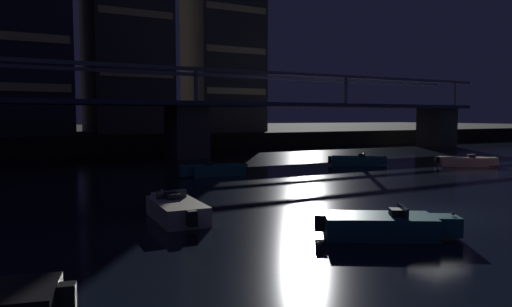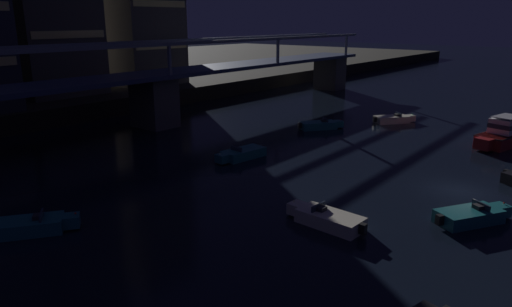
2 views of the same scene
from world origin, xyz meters
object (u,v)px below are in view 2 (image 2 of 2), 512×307
Objects in this scene: speedboat_mid_center at (327,218)px; speedboat_far_right at (393,119)px; speedboat_far_left at (472,216)px; cabin_cruiser_near_left at (507,133)px; speedboat_near_right at (320,125)px; river_bridge at (154,88)px; speedboat_far_center at (31,226)px; speedboat_mid_right at (242,154)px.

speedboat_far_right is at bearing 16.20° from speedboat_mid_center.
cabin_cruiser_near_left is at bearing 6.97° from speedboat_far_left.
speedboat_far_right is (8.16, -5.03, 0.00)m from speedboat_near_right.
cabin_cruiser_near_left reaches higher than speedboat_mid_center.
speedboat_mid_center is at bearing 171.91° from cabin_cruiser_near_left.
speedboat_far_right is at bearing 32.33° from speedboat_far_left.
cabin_cruiser_near_left is (16.42, -32.57, -3.36)m from river_bridge.
speedboat_far_center is at bearing 132.34° from speedboat_mid_center.
cabin_cruiser_near_left is 1.94× the size of speedboat_far_left.
speedboat_mid_right is 22.79m from speedboat_far_right.
speedboat_far_left is at bearing -98.09° from river_bridge.
speedboat_mid_center is at bearing -147.60° from speedboat_near_right.
speedboat_mid_center is 8.70m from speedboat_far_left.
cabin_cruiser_near_left is 18.44m from speedboat_near_right.
speedboat_mid_center is 1.00× the size of speedboat_mid_right.
speedboat_near_right is at bearing 32.40° from speedboat_mid_center.
speedboat_near_right is at bearing 52.03° from speedboat_far_left.
speedboat_far_center is 41.30m from speedboat_far_right.
river_bridge is 8.84× the size of cabin_cruiser_near_left.
speedboat_far_left is at bearing -48.19° from speedboat_mid_center.
cabin_cruiser_near_left is 12.75m from speedboat_far_right.
cabin_cruiser_near_left is 21.59m from speedboat_far_left.
speedboat_far_left is at bearing -173.03° from cabin_cruiser_near_left.
speedboat_mid_center is 1.10× the size of speedboat_far_center.
speedboat_far_center is (-18.72, -0.32, 0.00)m from speedboat_mid_right.
speedboat_near_right is 9.58m from speedboat_far_right.
river_bridge reaches higher than speedboat_mid_center.
river_bridge reaches higher than speedboat_mid_right.
speedboat_near_right is (10.72, -15.04, -4.00)m from river_bridge.
cabin_cruiser_near_left is 2.01× the size of speedboat_far_right.
river_bridge is 27.85m from speedboat_far_right.
speedboat_mid_center is 14.79m from speedboat_mid_right.
speedboat_mid_right is 1.12× the size of speedboat_far_right.
speedboat_mid_center is at bearing -119.54° from speedboat_mid_right.
speedboat_far_right is at bearing -46.77° from river_bridge.
speedboat_far_center and speedboat_far_right have the same top height.
river_bridge is at bearing 125.47° from speedboat_near_right.
speedboat_far_center is at bearing 174.55° from speedboat_far_right.
speedboat_near_right is 32.97m from speedboat_far_center.
speedboat_mid_right is 19.41m from speedboat_far_left.
speedboat_mid_right is (7.29, 12.87, 0.00)m from speedboat_mid_center.
speedboat_far_center is (-17.23, 19.03, 0.00)m from speedboat_far_left.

